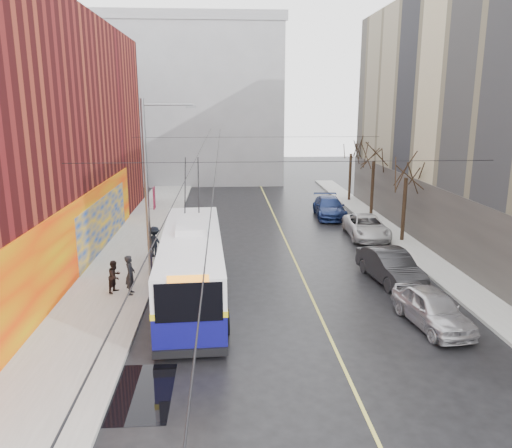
{
  "coord_description": "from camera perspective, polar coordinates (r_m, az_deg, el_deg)",
  "views": [
    {
      "loc": [
        -2.47,
        -14.59,
        8.72
      ],
      "look_at": [
        -0.88,
        10.17,
        2.75
      ],
      "focal_mm": 35.0,
      "sensor_mm": 36.0,
      "label": 1
    }
  ],
  "objects": [
    {
      "name": "tree_mid",
      "position": [
        39.45,
        13.37,
        8.13
      ],
      "size": [
        3.2,
        3.2,
        6.68
      ],
      "color": "black",
      "rests_on": "ground"
    },
    {
      "name": "parked_car_d",
      "position": [
        39.83,
        8.38,
        1.89
      ],
      "size": [
        2.51,
        5.54,
        1.57
      ],
      "primitive_type": "imported",
      "rotation": [
        0.0,
        0.0,
        -0.06
      ],
      "color": "navy",
      "rests_on": "ground"
    },
    {
      "name": "tree_near",
      "position": [
        32.88,
        16.87,
        6.41
      ],
      "size": [
        3.2,
        3.2,
        6.4
      ],
      "color": "black",
      "rests_on": "ground"
    },
    {
      "name": "catenary_wires",
      "position": [
        29.46,
        -3.85,
        8.68
      ],
      "size": [
        18.0,
        60.0,
        0.22
      ],
      "color": "black"
    },
    {
      "name": "pigeons_flying",
      "position": [
        25.09,
        -3.79,
        10.98
      ],
      "size": [
        3.97,
        3.29,
        0.79
      ],
      "color": "slate"
    },
    {
      "name": "sidewalk_right",
      "position": [
        30.22,
        18.85,
        -3.85
      ],
      "size": [
        2.0,
        60.0,
        0.15
      ],
      "primitive_type": "cube",
      "color": "gray",
      "rests_on": "ground"
    },
    {
      "name": "tree_far",
      "position": [
        46.18,
        10.84,
        8.85
      ],
      "size": [
        3.2,
        3.2,
        6.57
      ],
      "color": "black",
      "rests_on": "ground"
    },
    {
      "name": "trolleybus",
      "position": [
        23.05,
        -7.31,
        -4.51
      ],
      "size": [
        3.3,
        12.45,
        5.85
      ],
      "rotation": [
        0.0,
        0.0,
        0.04
      ],
      "color": "#0C0B57",
      "rests_on": "ground"
    },
    {
      "name": "pedestrian_c",
      "position": [
        29.17,
        -11.5,
        -2.01
      ],
      "size": [
        1.33,
        1.18,
        1.79
      ],
      "primitive_type": "imported",
      "rotation": [
        0.0,
        0.0,
        2.58
      ],
      "color": "black",
      "rests_on": "sidewalk_left"
    },
    {
      "name": "pedestrian_b",
      "position": [
        24.25,
        -15.85,
        -5.78
      ],
      "size": [
        0.83,
        0.92,
        1.54
      ],
      "primitive_type": "imported",
      "rotation": [
        0.0,
        0.0,
        1.16
      ],
      "color": "black",
      "rests_on": "sidewalk_left"
    },
    {
      "name": "puddle",
      "position": [
        16.8,
        -14.39,
        -18.2
      ],
      "size": [
        2.72,
        3.42,
        0.01
      ],
      "primitive_type": "cube",
      "color": "black",
      "rests_on": "ground"
    },
    {
      "name": "ground",
      "position": [
        17.17,
        5.34,
        -17.06
      ],
      "size": [
        140.0,
        140.0,
        0.0
      ],
      "primitive_type": "plane",
      "color": "black",
      "rests_on": "ground"
    },
    {
      "name": "streetlight_pole",
      "position": [
        25.16,
        -12.06,
        4.37
      ],
      "size": [
        2.65,
        0.6,
        9.0
      ],
      "color": "slate",
      "rests_on": "ground"
    },
    {
      "name": "parked_car_c",
      "position": [
        34.22,
        12.49,
        -0.29
      ],
      "size": [
        2.68,
        5.4,
        1.47
      ],
      "primitive_type": "imported",
      "rotation": [
        0.0,
        0.0,
        -0.05
      ],
      "color": "#B8B9BA",
      "rests_on": "ground"
    },
    {
      "name": "building_far",
      "position": [
        59.68,
        -7.28,
        13.71
      ],
      "size": [
        20.5,
        12.1,
        18.0
      ],
      "color": "gray",
      "rests_on": "ground"
    },
    {
      "name": "parked_car_b",
      "position": [
        25.98,
        15.12,
        -4.69
      ],
      "size": [
        2.39,
        5.1,
        1.62
      ],
      "primitive_type": "imported",
      "rotation": [
        0.0,
        0.0,
        0.14
      ],
      "color": "#242426",
      "rests_on": "ground"
    },
    {
      "name": "pedestrian_a",
      "position": [
        23.79,
        -14.18,
        -5.65
      ],
      "size": [
        0.44,
        0.68,
        1.85
      ],
      "primitive_type": "imported",
      "rotation": [
        0.0,
        0.0,
        1.57
      ],
      "color": "black",
      "rests_on": "sidewalk_left"
    },
    {
      "name": "parked_car_a",
      "position": [
        21.5,
        19.5,
        -9.06
      ],
      "size": [
        2.34,
        4.59,
        1.5
      ],
      "primitive_type": "imported",
      "rotation": [
        0.0,
        0.0,
        0.13
      ],
      "color": "#BBBBC0",
      "rests_on": "ground"
    },
    {
      "name": "sidewalk_left",
      "position": [
        28.5,
        -14.74,
        -4.59
      ],
      "size": [
        4.0,
        60.0,
        0.15
      ],
      "primitive_type": "cube",
      "color": "gray",
      "rests_on": "ground"
    },
    {
      "name": "lane_line",
      "position": [
        30.15,
        4.05,
        -3.31
      ],
      "size": [
        0.12,
        50.0,
        0.01
      ],
      "primitive_type": "cube",
      "color": "#BFB74C",
      "rests_on": "ground"
    },
    {
      "name": "following_car",
      "position": [
        33.83,
        -6.32,
        -0.05
      ],
      "size": [
        2.1,
        4.91,
        1.65
      ],
      "primitive_type": "imported",
      "rotation": [
        0.0,
        0.0,
        -0.03
      ],
      "color": "#B4B4B9",
      "rests_on": "ground"
    }
  ]
}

